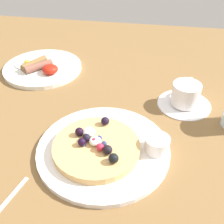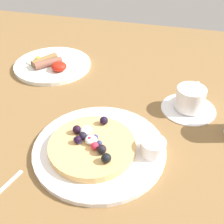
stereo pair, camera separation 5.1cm
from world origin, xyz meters
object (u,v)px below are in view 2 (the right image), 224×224
Objects in this scene: coffee_cup at (191,98)px; syrup_ramekin at (153,147)px; breakfast_plate at (53,65)px; pancake_plate at (100,148)px; coffee_saucer at (188,108)px.

syrup_ramekin is at bearing -109.01° from coffee_cup.
pancake_plate is at bearing -51.16° from breakfast_plate.
syrup_ramekin is 0.38× the size of coffee_saucer.
breakfast_plate is at bearing 140.13° from syrup_ramekin.
breakfast_plate is (-37.01, 30.91, -2.18)cm from syrup_ramekin.
coffee_cup is (17.82, 20.24, 3.04)cm from pancake_plate.
coffee_saucer is (6.54, 18.96, -2.49)cm from syrup_ramekin.
syrup_ramekin is 0.52× the size of coffee_cup.
syrup_ramekin is 0.22× the size of breakfast_plate.
coffee_cup is at bearing 74.67° from coffee_saucer.
coffee_saucer is (43.55, -11.95, -0.32)cm from breakfast_plate.
coffee_cup reaches higher than syrup_ramekin.
breakfast_plate is at bearing 128.84° from pancake_plate.
coffee_cup is (43.60, -11.78, 2.96)cm from breakfast_plate.
coffee_saucer is 3.28cm from coffee_cup.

